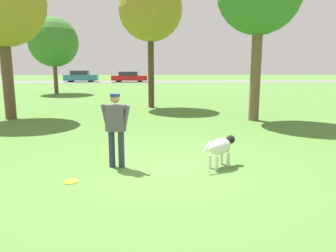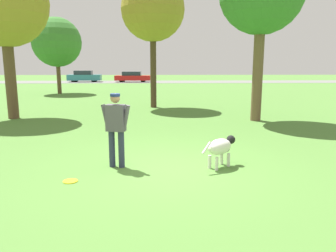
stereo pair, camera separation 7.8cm
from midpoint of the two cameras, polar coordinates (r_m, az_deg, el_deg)
ground_plane at (r=6.99m, az=-1.11°, el=-7.45°), size 120.00×120.00×0.00m
far_road_strip at (r=40.67m, az=-2.15°, el=7.69°), size 120.00×6.00×0.01m
person at (r=6.98m, az=-9.39°, el=0.20°), size 0.65×0.31×1.58m
dog at (r=7.10m, az=8.85°, el=-3.63°), size 0.87×0.79×0.64m
frisbee at (r=6.52m, az=-16.94°, el=-9.24°), size 0.27×0.27×0.02m
tree_near_left at (r=14.77m, az=-27.22°, el=18.46°), size 3.35×3.35×6.17m
tree_mid_center at (r=16.86m, az=-3.22°, el=19.58°), size 3.11×3.11×6.36m
tree_far_left at (r=25.84m, az=-19.41°, el=13.60°), size 3.56×3.56×5.52m
parked_car_teal at (r=41.75m, az=-14.99°, el=8.33°), size 4.02×1.78×1.38m
parked_car_red at (r=40.48m, az=-6.80°, el=8.49°), size 4.30×1.91×1.26m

